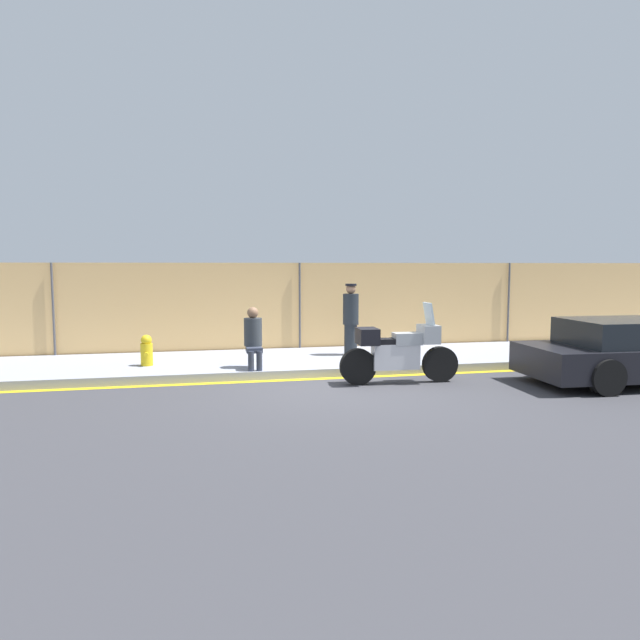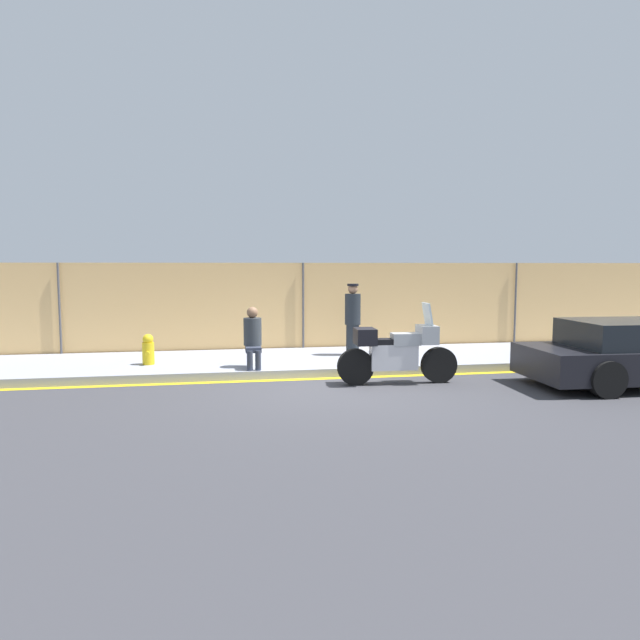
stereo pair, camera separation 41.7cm
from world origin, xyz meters
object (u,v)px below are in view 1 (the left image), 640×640
Objects in this scene: motorcycle at (398,351)px; officer_standing at (351,319)px; person_seated_on_curb at (253,335)px; fire_hydrant at (147,351)px.

officer_standing is at bearing 98.56° from motorcycle.
person_seated_on_curb is at bearing 157.08° from motorcycle.
fire_hydrant is (-4.40, -0.51, -0.52)m from officer_standing.
fire_hydrant is (-4.66, 1.94, -0.13)m from motorcycle.
motorcycle is at bearing -22.54° from fire_hydrant.
person_seated_on_curb is (-2.57, 1.22, 0.22)m from motorcycle.
officer_standing reaches higher than motorcycle.
officer_standing reaches higher than person_seated_on_curb.
officer_standing is 1.34× the size of person_seated_on_curb.
motorcycle is 5.05m from fire_hydrant.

